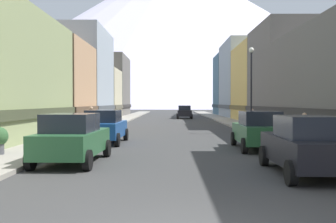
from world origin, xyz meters
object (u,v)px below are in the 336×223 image
object	(u,v)px
car_right_1	(259,130)
streetlamp_right	(251,77)
car_left_1	(104,126)
pedestrian_1	(252,119)
car_driving_0	(184,112)
car_left_0	(72,138)
pedestrian_0	(91,119)
car_right_0	(307,145)
pedestrian_2	(304,130)
potted_plant_1	(55,132)

from	to	relation	value
car_right_1	streetlamp_right	distance (m)	9.98
car_left_1	pedestrian_1	bearing A→B (deg)	46.53
car_driving_0	car_left_0	bearing A→B (deg)	-97.74
car_driving_0	pedestrian_0	xyz separation A→B (m)	(-7.85, -24.11, 0.05)
car_left_1	car_right_0	bearing A→B (deg)	-50.25
car_left_0	pedestrian_1	bearing A→B (deg)	60.09
car_left_1	streetlamp_right	world-z (taller)	streetlamp_right
pedestrian_1	pedestrian_2	distance (m)	12.23
pedestrian_1	pedestrian_0	bearing A→B (deg)	-171.60
potted_plant_1	pedestrian_2	size ratio (longest dim) A/B	0.47
car_left_0	car_driving_0	distance (m)	40.10
car_right_0	pedestrian_2	xyz separation A→B (m)	(2.45, 7.51, -0.05)
car_right_0	pedestrian_2	bearing A→B (deg)	71.93
pedestrian_0	streetlamp_right	distance (m)	12.16
car_left_0	car_right_0	size ratio (longest dim) A/B	1.00
car_left_1	car_driving_0	world-z (taller)	same
pedestrian_0	pedestrian_1	world-z (taller)	pedestrian_0
potted_plant_1	streetlamp_right	world-z (taller)	streetlamp_right
pedestrian_2	streetlamp_right	xyz separation A→B (m)	(-0.90, 8.35, 3.14)
car_left_0	car_left_1	bearing A→B (deg)	89.99
car_left_1	car_right_1	size ratio (longest dim) A/B	1.00
pedestrian_2	potted_plant_1	bearing A→B (deg)	164.67
car_left_1	pedestrian_2	world-z (taller)	car_left_1
pedestrian_0	streetlamp_right	size ratio (longest dim) A/B	0.29
pedestrian_0	pedestrian_2	xyz separation A→B (m)	(12.50, -10.38, -0.10)
car_right_1	pedestrian_1	bearing A→B (deg)	79.52
car_left_1	pedestrian_0	distance (m)	9.09
car_left_1	car_right_1	xyz separation A→B (m)	(7.60, -2.64, 0.00)
car_left_1	pedestrian_2	bearing A→B (deg)	-9.18
car_left_1	pedestrian_1	size ratio (longest dim) A/B	2.89
pedestrian_1	streetlamp_right	world-z (taller)	streetlamp_right
car_driving_0	pedestrian_0	size ratio (longest dim) A/B	2.56
car_left_0	pedestrian_2	bearing A→B (deg)	27.56
car_left_0	pedestrian_2	distance (m)	11.34
potted_plant_1	pedestrian_2	bearing A→B (deg)	-15.33
car_right_0	car_driving_0	xyz separation A→B (m)	(-2.20, 42.00, 0.00)
car_left_0	potted_plant_1	distance (m)	9.45
pedestrian_2	streetlamp_right	size ratio (longest dim) A/B	0.26
car_left_1	streetlamp_right	size ratio (longest dim) A/B	0.76
potted_plant_1	pedestrian_2	xyz separation A→B (m)	(13.25, -3.63, 0.37)
car_right_0	pedestrian_0	world-z (taller)	pedestrian_0
car_left_0	car_left_1	distance (m)	6.87
potted_plant_1	pedestrian_1	bearing A→B (deg)	32.97
car_left_0	car_right_1	world-z (taller)	same
pedestrian_2	car_right_0	bearing A→B (deg)	-108.07
pedestrian_2	pedestrian_1	bearing A→B (deg)	90.00
car_left_1	streetlamp_right	distance (m)	11.77
potted_plant_1	car_driving_0	bearing A→B (deg)	74.43
car_right_1	potted_plant_1	bearing A→B (deg)	156.69
potted_plant_1	pedestrian_0	world-z (taller)	pedestrian_0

